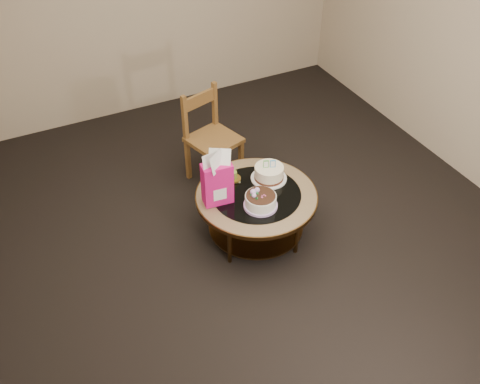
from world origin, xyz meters
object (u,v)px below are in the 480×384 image
decorated_cake (260,201)px  gift_bag (217,178)px  coffee_table (256,201)px  dining_chair (211,137)px  cream_cake (269,173)px

decorated_cake → gift_bag: bearing=142.7°
decorated_cake → gift_bag: (-0.28, 0.21, 0.18)m
coffee_table → decorated_cake: 0.21m
decorated_cake → coffee_table: bearing=73.1°
coffee_table → decorated_cake: size_ratio=3.71×
coffee_table → gift_bag: size_ratio=2.15×
gift_bag → dining_chair: 0.94m
decorated_cake → dining_chair: bearing=87.9°
cream_cake → dining_chair: size_ratio=0.33×
cream_cake → gift_bag: (-0.51, -0.07, 0.17)m
coffee_table → cream_cake: 0.27m
cream_cake → coffee_table: bearing=-123.0°
coffee_table → gift_bag: gift_bag is taller
coffee_table → gift_bag: 0.46m
cream_cake → gift_bag: 0.54m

